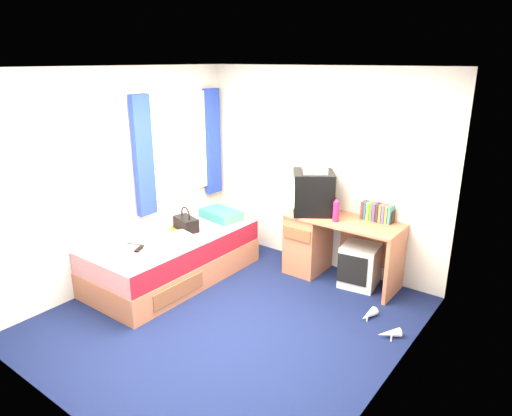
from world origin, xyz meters
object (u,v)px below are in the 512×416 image
Objects in this scene: handbag at (186,223)px; magazine at (181,226)px; pillow at (221,215)px; bed at (173,257)px; towel at (180,240)px; crt_tv at (313,192)px; water_bottle at (136,241)px; desk at (322,242)px; picture_frame at (393,217)px; remote_control at (139,249)px; white_heels at (378,324)px; vcr at (314,168)px; aerosol_can at (334,208)px; storage_cube at (360,265)px; pink_water_bottle at (336,212)px; colour_swatch_fan at (151,250)px.

handbag reaches higher than magazine.
handbag is at bearing -95.98° from pillow.
towel is at bearing -26.37° from bed.
crt_tv reaches higher than water_bottle.
desk is at bearing 32.07° from magazine.
picture_frame reaches higher than desk.
picture_frame is at bearing 67.61° from crt_tv.
remote_control reaches higher than white_heels.
vcr is 0.50m from aerosol_can.
vcr is at bearing -175.85° from aerosol_can.
desk is 1.70m from magazine.
aerosol_can is (-0.63, -0.18, 0.03)m from picture_frame.
bed is 0.84m from pillow.
storage_cube is 0.74× the size of crt_tv.
bed is 5.70× the size of handbag.
pink_water_bottle is (0.38, -0.14, -0.41)m from vcr.
white_heels is at bearing -38.66° from aerosol_can.
bed reaches higher than storage_cube.
vcr is (0.00, 0.00, 0.28)m from crt_tv.
crt_tv is (1.09, 0.38, 0.40)m from pillow.
handbag reaches higher than colour_swatch_fan.
aerosol_can is 1.00× the size of water_bottle.
picture_frame is 2.46m from magazine.
water_bottle is at bearing -132.73° from desk.
pillow is 3.21× the size of remote_control.
storage_cube reaches higher than white_heels.
water_bottle is (-0.15, -0.62, -0.05)m from handbag.
towel reaches higher than bed.
handbag is 0.42m from towel.
remote_control is at bearing -142.44° from picture_frame.
bed is 0.54m from colour_swatch_fan.
pillow is at bearing 69.06° from magazine.
colour_swatch_fan is 0.13m from remote_control.
colour_swatch_fan is 2.43m from white_heels.
handbag is (-1.30, -0.94, 0.22)m from desk.
handbag reaches higher than white_heels.
pink_water_bottle reaches higher than storage_cube.
vcr is 1.74× the size of colour_swatch_fan.
crt_tv is 0.94m from picture_frame.
colour_swatch_fan is at bearing -144.65° from storage_cube.
storage_cube is (1.82, 1.14, -0.02)m from bed.
crt_tv is 1.62m from towel.
desk is 2.14m from water_bottle.
desk is 4.26× the size of towel.
colour_swatch_fan is (-1.17, -1.59, 0.14)m from desk.
handbag is at bearing -17.38° from magazine.
water_bottle is at bearing -74.35° from crt_tv.
water_bottle reaches higher than bed.
handbag is 2.19× the size of remote_control.
magazine is at bearing 178.30° from handbag.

